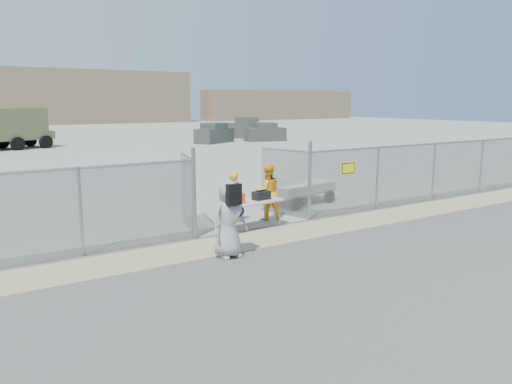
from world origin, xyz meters
TOP-DOWN VIEW (x-y plane):
  - ground at (0.00, 0.00)m, footprint 160.00×160.00m
  - tarmac_inside at (0.00, 42.00)m, footprint 160.00×80.00m
  - dirt_strip at (0.00, 1.00)m, footprint 44.00×1.60m
  - distant_hills at (5.00, 78.00)m, footprint 140.00×6.00m
  - chain_link_fence at (0.00, 2.00)m, footprint 40.00×0.20m
  - folding_table at (-0.19, 2.01)m, footprint 2.11×1.15m
  - orange_bag at (-0.75, 1.90)m, footprint 0.51×0.38m
  - black_duffel at (0.19, 2.01)m, footprint 0.55×0.36m
  - security_worker_left at (-0.25, 2.93)m, footprint 0.59×0.39m
  - security_worker_right at (0.92, 2.76)m, footprint 1.00×0.86m
  - visitor at (-2.03, 0.04)m, footprint 0.94×0.62m
  - utility_trailer at (3.26, 4.26)m, footprint 3.77×2.47m
  - military_truck at (-3.06, 33.36)m, footprint 7.21×4.48m
  - parked_vehicle_near at (13.66, 30.30)m, footprint 4.30×3.37m
  - parked_vehicle_mid at (19.54, 34.07)m, footprint 5.01×4.31m
  - parked_vehicle_far at (18.76, 29.62)m, footprint 4.08×2.51m

SIDE VIEW (x-z plane):
  - ground at x=0.00m, z-range 0.00..0.00m
  - tarmac_inside at x=0.00m, z-range 0.00..0.01m
  - dirt_strip at x=0.00m, z-range 0.00..0.01m
  - utility_trailer at x=3.26m, z-range 0.00..0.84m
  - folding_table at x=-0.19m, z-range 0.00..0.85m
  - security_worker_left at x=-0.25m, z-range 0.00..1.62m
  - parked_vehicle_far at x=18.76m, z-range 0.00..1.72m
  - parked_vehicle_near at x=13.66m, z-range 0.00..1.78m
  - security_worker_right at x=0.92m, z-range 0.00..1.78m
  - visitor at x=-2.03m, z-range 0.00..1.89m
  - black_duffel at x=0.19m, z-range 0.85..1.10m
  - orange_bag at x=-0.75m, z-range 0.85..1.15m
  - parked_vehicle_mid at x=19.54m, z-range 0.00..2.09m
  - chain_link_fence at x=0.00m, z-range 0.00..2.20m
  - military_truck at x=-3.06m, z-range 0.00..3.23m
  - distant_hills at x=5.00m, z-range 0.00..9.00m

